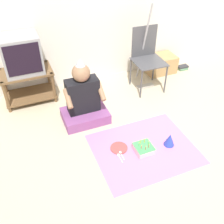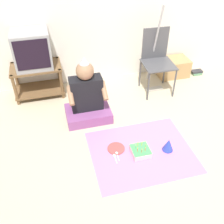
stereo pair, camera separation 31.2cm
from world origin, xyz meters
TOP-DOWN VIEW (x-y plane):
  - ground_plane at (0.00, 0.00)m, footprint 16.00×16.00m
  - tv_stand at (-1.51, 1.70)m, footprint 0.72×0.45m
  - tv at (-1.51, 1.70)m, footprint 0.50×0.44m
  - folding_chair at (0.24, 1.41)m, footprint 0.46×0.46m
  - cardboard_box_stack at (0.70, 1.71)m, footprint 0.50×0.36m
  - dust_mop at (0.23, 1.44)m, footprint 0.28×0.36m
  - book_pile at (1.13, 1.64)m, footprint 0.19×0.15m
  - person_seated at (-0.90, 0.96)m, footprint 0.59×0.43m
  - party_cloth at (-0.42, 0.15)m, footprint 1.18×0.97m
  - birthday_cake at (-0.45, 0.11)m, footprint 0.21×0.21m
  - party_hat_blue at (-0.11, 0.09)m, footprint 0.13×0.13m
  - paper_plate at (-0.70, 0.26)m, footprint 0.21×0.21m
  - plastic_spoon_near at (-0.71, 0.18)m, footprint 0.04×0.15m
  - plastic_spoon_far at (-0.75, 0.15)m, footprint 0.04×0.15m

SIDE VIEW (x-z plane):
  - ground_plane at x=0.00m, z-range 0.00..0.00m
  - party_cloth at x=-0.42m, z-range 0.00..0.01m
  - paper_plate at x=-0.70m, z-range 0.01..0.02m
  - plastic_spoon_near at x=-0.71m, z-range 0.01..0.02m
  - plastic_spoon_far at x=-0.75m, z-range 0.01..0.02m
  - book_pile at x=1.13m, z-range 0.00..0.06m
  - birthday_cake at x=-0.45m, z-range -0.02..0.12m
  - party_hat_blue at x=-0.11m, z-range 0.01..0.17m
  - cardboard_box_stack at x=0.70m, z-range 0.00..0.29m
  - tv_stand at x=-1.51m, z-range 0.05..0.53m
  - person_seated at x=-0.90m, z-range -0.14..0.74m
  - dust_mop at x=0.23m, z-range -0.26..1.04m
  - folding_chair at x=0.24m, z-range 0.07..1.01m
  - tv at x=-1.51m, z-range 0.48..0.99m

